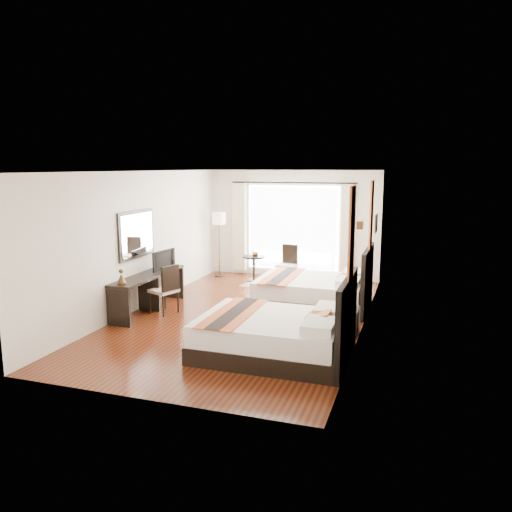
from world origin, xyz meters
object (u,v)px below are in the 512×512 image
(console_desk, at_px, (149,292))
(fruit_bowl, at_px, (255,255))
(table_lamp, at_px, (350,290))
(bed_near, at_px, (278,334))
(window_chair, at_px, (287,271))
(side_table, at_px, (254,269))
(television, at_px, (161,260))
(bed_far, at_px, (316,291))
(vase, at_px, (349,303))
(floor_lamp, at_px, (219,223))
(nightstand, at_px, (347,321))
(desk_chair, at_px, (165,298))

(console_desk, relative_size, fruit_bowl, 11.27)
(table_lamp, xyz_separation_m, fruit_bowl, (-2.81, 3.14, -0.07))
(bed_near, relative_size, window_chair, 2.41)
(side_table, height_order, fruit_bowl, fruit_bowl)
(console_desk, distance_m, television, 0.78)
(table_lamp, height_order, side_table, table_lamp)
(table_lamp, distance_m, console_desk, 4.05)
(bed_far, distance_m, vase, 1.88)
(side_table, bearing_deg, window_chair, 8.69)
(bed_near, distance_m, bed_far, 2.90)
(vase, bearing_deg, television, 169.21)
(bed_near, relative_size, floor_lamp, 1.35)
(nightstand, distance_m, television, 4.12)
(nightstand, height_order, vase, vase)
(console_desk, height_order, television, television)
(nightstand, xyz_separation_m, television, (-4.00, 0.67, 0.74))
(table_lamp, bearing_deg, bed_far, 122.36)
(television, bearing_deg, bed_near, -114.35)
(bed_near, xyz_separation_m, television, (-3.13, 2.03, 0.63))
(bed_far, xyz_separation_m, side_table, (-1.96, 1.77, -0.00))
(television, height_order, window_chair, television)
(television, height_order, desk_chair, television)
(bed_near, relative_size, nightstand, 4.86)
(vase, height_order, television, television)
(bed_near, relative_size, vase, 15.97)
(bed_far, bearing_deg, nightstand, -60.58)
(console_desk, height_order, fruit_bowl, console_desk)
(nightstand, bearing_deg, television, 170.51)
(table_lamp, bearing_deg, nightstand, -94.55)
(vase, height_order, console_desk, console_desk)
(side_table, bearing_deg, television, -113.98)
(bed_far, relative_size, floor_lamp, 1.34)
(fruit_bowl, relative_size, window_chair, 0.20)
(desk_chair, bearing_deg, table_lamp, -159.06)
(fruit_bowl, bearing_deg, floor_lamp, 165.65)
(vase, height_order, floor_lamp, floor_lamp)
(bed_near, height_order, nightstand, bed_near)
(table_lamp, height_order, floor_lamp, floor_lamp)
(nightstand, height_order, console_desk, console_desk)
(desk_chair, xyz_separation_m, side_table, (0.80, 3.21, 0.03))
(bed_near, xyz_separation_m, side_table, (-1.95, 4.67, -0.01))
(console_desk, bearing_deg, side_table, 69.26)
(nightstand, distance_m, console_desk, 4.03)
(vase, bearing_deg, bed_near, -125.66)
(television, bearing_deg, console_desk, -173.57)
(nightstand, bearing_deg, bed_far, 119.42)
(bed_near, bearing_deg, side_table, 112.70)
(bed_far, xyz_separation_m, fruit_bowl, (-1.93, 1.76, 0.35))
(console_desk, height_order, side_table, console_desk)
(nightstand, distance_m, floor_lamp, 5.41)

